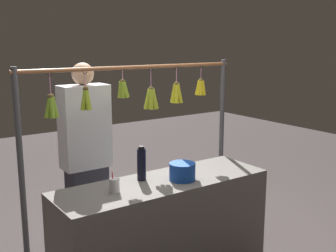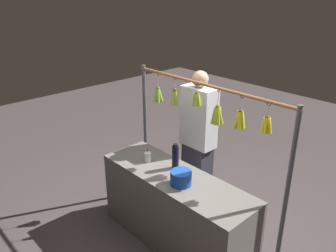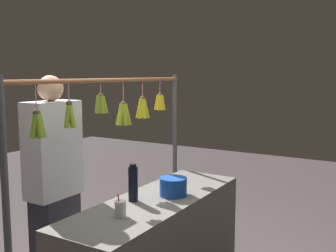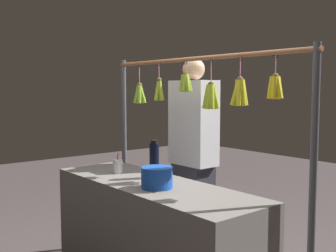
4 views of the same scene
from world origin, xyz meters
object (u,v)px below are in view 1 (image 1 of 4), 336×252
(blue_bucket, at_px, (182,172))
(vendor_person, at_px, (86,163))
(drink_cup, at_px, (114,185))
(water_bottle, at_px, (142,164))

(blue_bucket, xyz_separation_m, vendor_person, (0.48, -0.77, -0.04))
(blue_bucket, distance_m, drink_cup, 0.58)
(blue_bucket, height_order, drink_cup, drink_cup)
(blue_bucket, height_order, vendor_person, vendor_person)
(blue_bucket, relative_size, vendor_person, 0.12)
(blue_bucket, relative_size, drink_cup, 1.36)
(water_bottle, height_order, drink_cup, water_bottle)
(water_bottle, xyz_separation_m, vendor_person, (0.21, -0.58, -0.10))
(vendor_person, bearing_deg, blue_bucket, 122.07)
(water_bottle, bearing_deg, vendor_person, -69.99)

